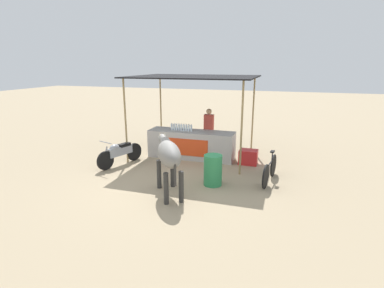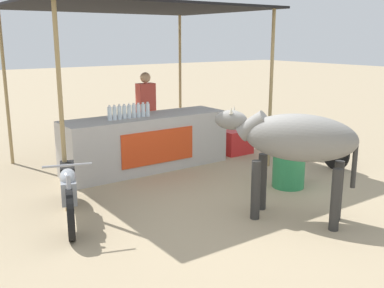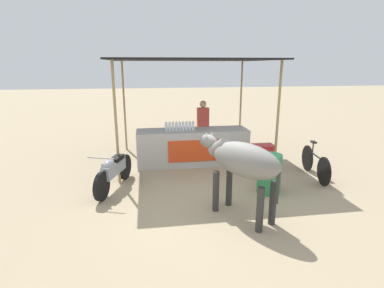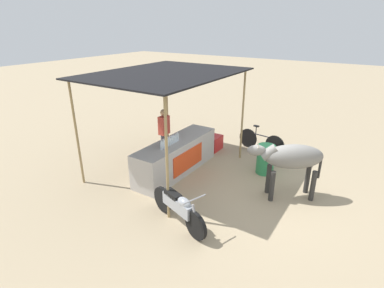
{
  "view_description": "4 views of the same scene",
  "coord_description": "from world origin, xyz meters",
  "px_view_note": "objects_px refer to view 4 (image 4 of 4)",
  "views": [
    {
      "loc": [
        3.09,
        -7.44,
        3.23
      ],
      "look_at": [
        0.43,
        0.91,
        0.86
      ],
      "focal_mm": 28.0,
      "sensor_mm": 36.0,
      "label": 1
    },
    {
      "loc": [
        -3.82,
        -4.59,
        2.3
      ],
      "look_at": [
        0.02,
        0.83,
        0.71
      ],
      "focal_mm": 42.0,
      "sensor_mm": 36.0,
      "label": 2
    },
    {
      "loc": [
        -1.22,
        -5.62,
        2.67
      ],
      "look_at": [
        -0.12,
        1.54,
        0.74
      ],
      "focal_mm": 28.0,
      "sensor_mm": 36.0,
      "label": 3
    },
    {
      "loc": [
        -6.28,
        -2.4,
        4.01
      ],
      "look_at": [
        -0.35,
        1.44,
        1.14
      ],
      "focal_mm": 28.0,
      "sensor_mm": 36.0,
      "label": 4
    }
  ],
  "objects_px": {
    "water_barrel": "(266,159)",
    "bicycle_leaning": "(261,141)",
    "vendor_behind_counter": "(164,135)",
    "cooler_box": "(213,143)",
    "stall_counter": "(176,156)",
    "motorcycle_parked": "(179,207)",
    "cow": "(291,158)"
  },
  "relations": [
    {
      "from": "vendor_behind_counter",
      "to": "water_barrel",
      "type": "height_order",
      "value": "vendor_behind_counter"
    },
    {
      "from": "stall_counter",
      "to": "motorcycle_parked",
      "type": "bearing_deg",
      "value": -143.32
    },
    {
      "from": "stall_counter",
      "to": "cooler_box",
      "type": "distance_m",
      "value": 2.02
    },
    {
      "from": "vendor_behind_counter",
      "to": "cow",
      "type": "distance_m",
      "value": 3.82
    },
    {
      "from": "vendor_behind_counter",
      "to": "cooler_box",
      "type": "distance_m",
      "value": 1.89
    },
    {
      "from": "motorcycle_parked",
      "to": "bicycle_leaning",
      "type": "distance_m",
      "value": 4.75
    },
    {
      "from": "stall_counter",
      "to": "water_barrel",
      "type": "xyz_separation_m",
      "value": [
        1.31,
        -2.17,
        -0.06
      ]
    },
    {
      "from": "stall_counter",
      "to": "bicycle_leaning",
      "type": "relative_size",
      "value": 1.82
    },
    {
      "from": "water_barrel",
      "to": "vendor_behind_counter",
      "type": "bearing_deg",
      "value": 106.78
    },
    {
      "from": "water_barrel",
      "to": "motorcycle_parked",
      "type": "distance_m",
      "value": 3.36
    },
    {
      "from": "stall_counter",
      "to": "water_barrel",
      "type": "relative_size",
      "value": 3.53
    },
    {
      "from": "motorcycle_parked",
      "to": "bicycle_leaning",
      "type": "xyz_separation_m",
      "value": [
        4.75,
        -0.01,
        -0.08
      ]
    },
    {
      "from": "vendor_behind_counter",
      "to": "water_barrel",
      "type": "xyz_separation_m",
      "value": [
        0.88,
        -2.92,
        -0.42
      ]
    },
    {
      "from": "stall_counter",
      "to": "motorcycle_parked",
      "type": "xyz_separation_m",
      "value": [
        -1.97,
        -1.47,
        -0.05
      ]
    },
    {
      "from": "bicycle_leaning",
      "to": "cow",
      "type": "bearing_deg",
      "value": -146.37
    },
    {
      "from": "stall_counter",
      "to": "cow",
      "type": "distance_m",
      "value": 3.14
    },
    {
      "from": "water_barrel",
      "to": "bicycle_leaning",
      "type": "xyz_separation_m",
      "value": [
        1.46,
        0.69,
        -0.08
      ]
    },
    {
      "from": "vendor_behind_counter",
      "to": "bicycle_leaning",
      "type": "xyz_separation_m",
      "value": [
        2.34,
        -2.23,
        -0.5
      ]
    },
    {
      "from": "motorcycle_parked",
      "to": "bicycle_leaning",
      "type": "height_order",
      "value": "motorcycle_parked"
    },
    {
      "from": "cooler_box",
      "to": "motorcycle_parked",
      "type": "bearing_deg",
      "value": -160.95
    },
    {
      "from": "cooler_box",
      "to": "motorcycle_parked",
      "type": "height_order",
      "value": "motorcycle_parked"
    },
    {
      "from": "cooler_box",
      "to": "bicycle_leaning",
      "type": "xyz_separation_m",
      "value": [
        0.77,
        -1.38,
        0.11
      ]
    },
    {
      "from": "vendor_behind_counter",
      "to": "motorcycle_parked",
      "type": "bearing_deg",
      "value": -137.22
    },
    {
      "from": "water_barrel",
      "to": "motorcycle_parked",
      "type": "relative_size",
      "value": 0.49
    },
    {
      "from": "vendor_behind_counter",
      "to": "cow",
      "type": "height_order",
      "value": "vendor_behind_counter"
    },
    {
      "from": "vendor_behind_counter",
      "to": "cooler_box",
      "type": "height_order",
      "value": "vendor_behind_counter"
    },
    {
      "from": "water_barrel",
      "to": "bicycle_leaning",
      "type": "distance_m",
      "value": 1.62
    },
    {
      "from": "stall_counter",
      "to": "cooler_box",
      "type": "bearing_deg",
      "value": -2.78
    },
    {
      "from": "stall_counter",
      "to": "water_barrel",
      "type": "distance_m",
      "value": 2.53
    },
    {
      "from": "cooler_box",
      "to": "bicycle_leaning",
      "type": "height_order",
      "value": "bicycle_leaning"
    },
    {
      "from": "cooler_box",
      "to": "cow",
      "type": "relative_size",
      "value": 0.35
    },
    {
      "from": "water_barrel",
      "to": "motorcycle_parked",
      "type": "height_order",
      "value": "motorcycle_parked"
    }
  ]
}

